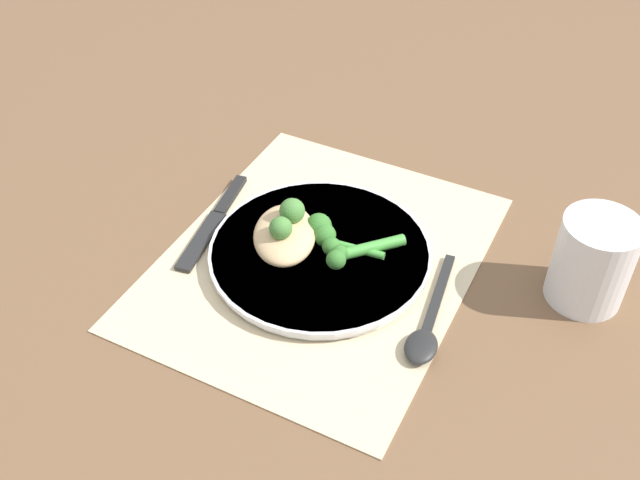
{
  "coord_description": "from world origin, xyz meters",
  "views": [
    {
      "loc": [
        -0.57,
        -0.29,
        0.61
      ],
      "look_at": [
        0.0,
        0.0,
        0.03
      ],
      "focal_mm": 42.0,
      "sensor_mm": 36.0,
      "label": 1
    }
  ],
  "objects_px": {
    "spoon": "(425,333)",
    "water_glass": "(592,261)",
    "knife": "(215,219)",
    "broccoli_stalk_left": "(347,252)",
    "plate": "(320,253)",
    "chicken_fillet": "(285,235)",
    "broccoli_stalk_right": "(324,232)"
  },
  "relations": [
    {
      "from": "chicken_fillet",
      "to": "knife",
      "type": "xyz_separation_m",
      "value": [
        0.01,
        0.11,
        -0.03
      ]
    },
    {
      "from": "chicken_fillet",
      "to": "spoon",
      "type": "relative_size",
      "value": 0.73
    },
    {
      "from": "spoon",
      "to": "water_glass",
      "type": "distance_m",
      "value": 0.2
    },
    {
      "from": "spoon",
      "to": "water_glass",
      "type": "relative_size",
      "value": 1.65
    },
    {
      "from": "chicken_fillet",
      "to": "plate",
      "type": "bearing_deg",
      "value": -75.54
    },
    {
      "from": "plate",
      "to": "spoon",
      "type": "height_order",
      "value": "plate"
    },
    {
      "from": "broccoli_stalk_right",
      "to": "spoon",
      "type": "bearing_deg",
      "value": -120.8
    },
    {
      "from": "plate",
      "to": "chicken_fillet",
      "type": "relative_size",
      "value": 2.06
    },
    {
      "from": "chicken_fillet",
      "to": "broccoli_stalk_right",
      "type": "height_order",
      "value": "broccoli_stalk_right"
    },
    {
      "from": "spoon",
      "to": "water_glass",
      "type": "height_order",
      "value": "water_glass"
    },
    {
      "from": "plate",
      "to": "spoon",
      "type": "relative_size",
      "value": 1.5
    },
    {
      "from": "chicken_fillet",
      "to": "spoon",
      "type": "bearing_deg",
      "value": -103.34
    },
    {
      "from": "spoon",
      "to": "broccoli_stalk_right",
      "type": "bearing_deg",
      "value": -32.6
    },
    {
      "from": "spoon",
      "to": "broccoli_stalk_left",
      "type": "bearing_deg",
      "value": -33.68
    },
    {
      "from": "broccoli_stalk_left",
      "to": "knife",
      "type": "distance_m",
      "value": 0.18
    },
    {
      "from": "plate",
      "to": "broccoli_stalk_left",
      "type": "distance_m",
      "value": 0.04
    },
    {
      "from": "spoon",
      "to": "knife",
      "type": "bearing_deg",
      "value": -18.53
    },
    {
      "from": "chicken_fillet",
      "to": "knife",
      "type": "bearing_deg",
      "value": 83.68
    },
    {
      "from": "knife",
      "to": "spoon",
      "type": "distance_m",
      "value": 0.31
    },
    {
      "from": "knife",
      "to": "spoon",
      "type": "bearing_deg",
      "value": 159.72
    },
    {
      "from": "broccoli_stalk_right",
      "to": "water_glass",
      "type": "height_order",
      "value": "water_glass"
    },
    {
      "from": "broccoli_stalk_left",
      "to": "knife",
      "type": "height_order",
      "value": "broccoli_stalk_left"
    },
    {
      "from": "chicken_fillet",
      "to": "broccoli_stalk_right",
      "type": "bearing_deg",
      "value": -53.94
    },
    {
      "from": "knife",
      "to": "broccoli_stalk_right",
      "type": "bearing_deg",
      "value": 176.64
    },
    {
      "from": "broccoli_stalk_right",
      "to": "water_glass",
      "type": "distance_m",
      "value": 0.3
    },
    {
      "from": "chicken_fillet",
      "to": "water_glass",
      "type": "relative_size",
      "value": 1.2
    },
    {
      "from": "plate",
      "to": "broccoli_stalk_left",
      "type": "xyz_separation_m",
      "value": [
        0.0,
        -0.03,
        0.02
      ]
    },
    {
      "from": "plate",
      "to": "water_glass",
      "type": "height_order",
      "value": "water_glass"
    },
    {
      "from": "chicken_fillet",
      "to": "broccoli_stalk_left",
      "type": "height_order",
      "value": "chicken_fillet"
    },
    {
      "from": "water_glass",
      "to": "chicken_fillet",
      "type": "bearing_deg",
      "value": 106.02
    },
    {
      "from": "broccoli_stalk_left",
      "to": "knife",
      "type": "xyz_separation_m",
      "value": [
        -0.0,
        0.18,
        -0.02
      ]
    },
    {
      "from": "plate",
      "to": "knife",
      "type": "relative_size",
      "value": 1.42
    }
  ]
}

